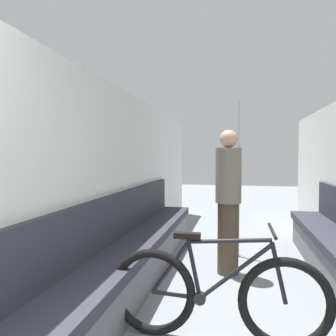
# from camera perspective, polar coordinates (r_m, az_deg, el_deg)

# --- Properties ---
(wall_left) EXTENTS (0.10, 8.95, 2.16)m
(wall_left) POSITION_cam_1_polar(r_m,az_deg,el_deg) (3.61, -10.22, -2.85)
(wall_left) COLOR silver
(wall_left) RESTS_ON ground
(bench_seat_row_left) EXTENTS (0.49, 4.80, 0.98)m
(bench_seat_row_left) POSITION_cam_1_polar(r_m,az_deg,el_deg) (3.52, -6.99, -15.60)
(bench_seat_row_left) COLOR #5B5B60
(bench_seat_row_left) RESTS_ON ground
(bicycle) EXTENTS (1.66, 0.46, 0.87)m
(bicycle) POSITION_cam_1_polar(r_m,az_deg,el_deg) (2.64, 8.38, -21.07)
(bicycle) COLOR black
(bicycle) RESTS_ON ground
(grab_pole_near) EXTENTS (0.08, 0.08, 2.14)m
(grab_pole_near) POSITION_cam_1_polar(r_m,az_deg,el_deg) (4.60, 12.18, -2.26)
(grab_pole_near) COLOR gray
(grab_pole_near) RESTS_ON ground
(passenger_standing) EXTENTS (0.30, 0.30, 1.70)m
(passenger_standing) POSITION_cam_1_polar(r_m,az_deg,el_deg) (3.92, 10.45, -5.45)
(passenger_standing) COLOR #473828
(passenger_standing) RESTS_ON ground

